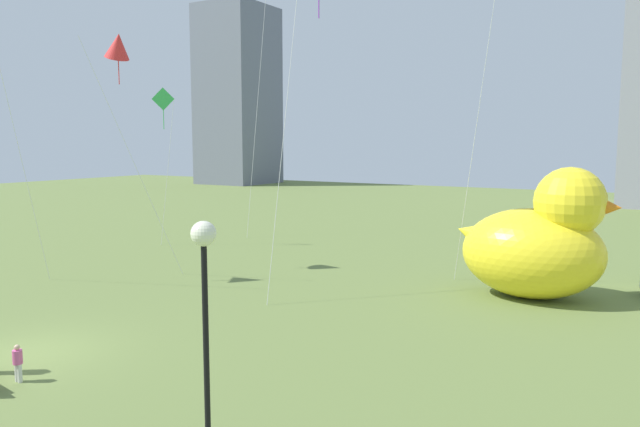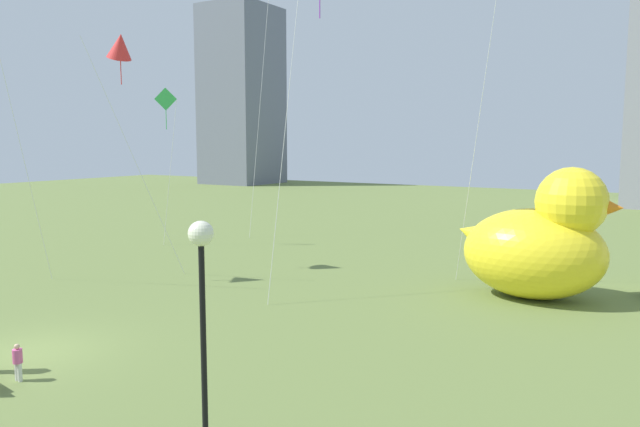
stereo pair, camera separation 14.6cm
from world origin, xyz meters
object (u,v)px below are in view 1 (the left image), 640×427
at_px(person_child, 18,361).
at_px(kite_green, 163,104).
at_px(kite_red, 118,46).
at_px(lamppost, 204,269).
at_px(giant_inflatable_duck, 538,243).

height_order(person_child, kite_green, kite_green).
height_order(person_child, kite_red, kite_red).
xyz_separation_m(lamppost, kite_green, (-17.31, 16.32, 4.59)).
bearing_deg(giant_inflatable_duck, kite_green, 176.59).
bearing_deg(kite_red, person_child, -52.85).
bearing_deg(lamppost, kite_red, 143.51).
distance_m(lamppost, kite_red, 18.83).
distance_m(lamppost, kite_green, 24.23).
bearing_deg(giant_inflatable_duck, lamppost, -102.90).
bearing_deg(lamppost, giant_inflatable_duck, 77.10).
xyz_separation_m(person_child, kite_red, (-8.01, 10.58, 9.77)).
distance_m(person_child, lamppost, 6.82).
xyz_separation_m(kite_red, kite_green, (-3.18, 5.87, -2.17)).
distance_m(person_child, kite_green, 21.30).
xyz_separation_m(giant_inflatable_duck, lamppost, (-3.45, -15.08, 1.37)).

